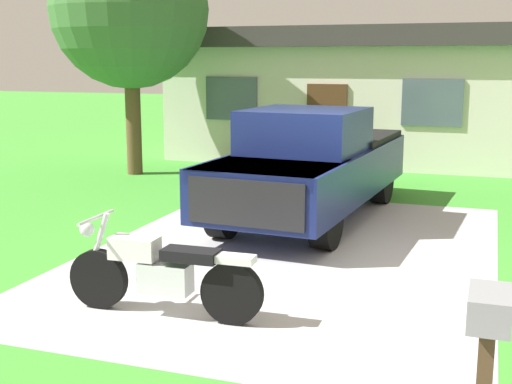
{
  "coord_description": "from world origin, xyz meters",
  "views": [
    {
      "loc": [
        2.56,
        -8.9,
        2.69
      ],
      "look_at": [
        -0.46,
        -0.24,
        0.9
      ],
      "focal_mm": 47.74,
      "sensor_mm": 36.0,
      "label": 1
    }
  ],
  "objects_px": {
    "neighbor_house": "(348,92)",
    "pickup_truck": "(313,163)",
    "motorcycle": "(162,273)",
    "shade_tree": "(130,9)",
    "mailbox": "(487,334)"
  },
  "relations": [
    {
      "from": "motorcycle",
      "to": "neighbor_house",
      "type": "distance_m",
      "value": 12.91
    },
    {
      "from": "neighbor_house",
      "to": "mailbox",
      "type": "bearing_deg",
      "value": -74.98
    },
    {
      "from": "motorcycle",
      "to": "shade_tree",
      "type": "height_order",
      "value": "shade_tree"
    },
    {
      "from": "pickup_truck",
      "to": "shade_tree",
      "type": "relative_size",
      "value": 1.01
    },
    {
      "from": "neighbor_house",
      "to": "pickup_truck",
      "type": "bearing_deg",
      "value": -82.51
    },
    {
      "from": "pickup_truck",
      "to": "shade_tree",
      "type": "bearing_deg",
      "value": 149.49
    },
    {
      "from": "shade_tree",
      "to": "pickup_truck",
      "type": "bearing_deg",
      "value": -30.51
    },
    {
      "from": "mailbox",
      "to": "shade_tree",
      "type": "distance_m",
      "value": 13.09
    },
    {
      "from": "mailbox",
      "to": "neighbor_house",
      "type": "distance_m",
      "value": 15.22
    },
    {
      "from": "shade_tree",
      "to": "motorcycle",
      "type": "bearing_deg",
      "value": -59.16
    },
    {
      "from": "pickup_truck",
      "to": "mailbox",
      "type": "bearing_deg",
      "value": -67.03
    },
    {
      "from": "motorcycle",
      "to": "neighbor_house",
      "type": "height_order",
      "value": "neighbor_house"
    },
    {
      "from": "motorcycle",
      "to": "pickup_truck",
      "type": "xyz_separation_m",
      "value": [
        0.36,
        5.01,
        0.48
      ]
    },
    {
      "from": "neighbor_house",
      "to": "motorcycle",
      "type": "bearing_deg",
      "value": -87.0
    },
    {
      "from": "shade_tree",
      "to": "neighbor_house",
      "type": "bearing_deg",
      "value": 49.09
    }
  ]
}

